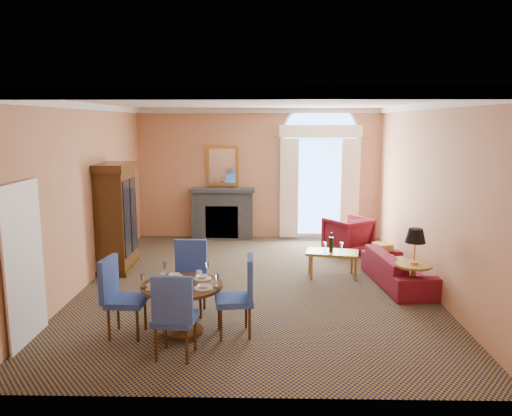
{
  "coord_description": "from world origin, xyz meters",
  "views": [
    {
      "loc": [
        0.2,
        -8.58,
        2.87
      ],
      "look_at": [
        0.0,
        0.5,
        1.3
      ],
      "focal_mm": 35.0,
      "sensor_mm": 36.0,
      "label": 1
    }
  ],
  "objects_px": {
    "sofa": "(399,269)",
    "side_table": "(414,256)",
    "armoire": "(116,219)",
    "armchair": "(348,235)",
    "dining_table": "(182,296)",
    "coffee_table": "(332,253)"
  },
  "relations": [
    {
      "from": "dining_table",
      "to": "side_table",
      "type": "height_order",
      "value": "side_table"
    },
    {
      "from": "dining_table",
      "to": "coffee_table",
      "type": "bearing_deg",
      "value": 47.62
    },
    {
      "from": "armchair",
      "to": "side_table",
      "type": "distance_m",
      "value": 3.03
    },
    {
      "from": "armoire",
      "to": "dining_table",
      "type": "bearing_deg",
      "value": -59.17
    },
    {
      "from": "armchair",
      "to": "sofa",
      "type": "bearing_deg",
      "value": 68.82
    },
    {
      "from": "dining_table",
      "to": "sofa",
      "type": "xyz_separation_m",
      "value": [
        3.5,
        2.15,
        -0.24
      ]
    },
    {
      "from": "side_table",
      "to": "armchair",
      "type": "bearing_deg",
      "value": 101.34
    },
    {
      "from": "sofa",
      "to": "coffee_table",
      "type": "distance_m",
      "value": 1.22
    },
    {
      "from": "armoire",
      "to": "side_table",
      "type": "relative_size",
      "value": 1.82
    },
    {
      "from": "armoire",
      "to": "sofa",
      "type": "height_order",
      "value": "armoire"
    },
    {
      "from": "armoire",
      "to": "side_table",
      "type": "height_order",
      "value": "armoire"
    },
    {
      "from": "dining_table",
      "to": "coffee_table",
      "type": "relative_size",
      "value": 1.07
    },
    {
      "from": "side_table",
      "to": "armoire",
      "type": "bearing_deg",
      "value": 163.93
    },
    {
      "from": "armchair",
      "to": "armoire",
      "type": "bearing_deg",
      "value": -18.11
    },
    {
      "from": "armoire",
      "to": "dining_table",
      "type": "xyz_separation_m",
      "value": [
        1.77,
        -2.97,
        -0.48
      ]
    },
    {
      "from": "sofa",
      "to": "side_table",
      "type": "bearing_deg",
      "value": 177.52
    },
    {
      "from": "armoire",
      "to": "coffee_table",
      "type": "distance_m",
      "value": 4.2
    },
    {
      "from": "armoire",
      "to": "sofa",
      "type": "distance_m",
      "value": 5.38
    },
    {
      "from": "armoire",
      "to": "dining_table",
      "type": "distance_m",
      "value": 3.49
    },
    {
      "from": "dining_table",
      "to": "armchair",
      "type": "relative_size",
      "value": 1.27
    },
    {
      "from": "armchair",
      "to": "coffee_table",
      "type": "height_order",
      "value": "coffee_table"
    },
    {
      "from": "side_table",
      "to": "dining_table",
      "type": "bearing_deg",
      "value": -157.99
    }
  ]
}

